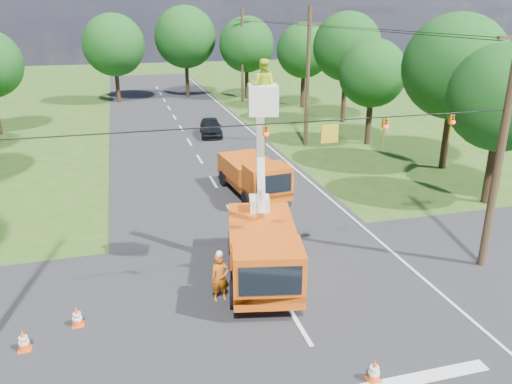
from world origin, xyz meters
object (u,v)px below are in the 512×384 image
object	(u,v)px
traffic_cone_7	(263,160)
tree_right_a	(502,98)
pole_right_near	(502,142)
pole_right_mid	(308,77)
second_truck	(254,175)
traffic_cone_1	(374,371)
distant_car	(211,127)
tree_right_d	(347,47)
tree_far_a	(114,45)
tree_right_e	(304,51)
bucket_truck	(263,238)
tree_right_c	(373,73)
tree_far_c	(247,45)
traffic_cone_2	(276,221)
traffic_cone_3	(257,201)
tree_right_b	(455,67)
tree_far_b	(185,37)
pole_right_far	(242,55)
ground_worker	(220,278)
traffic_cone_4	(77,317)
traffic_cone_5	(23,340)

from	to	relation	value
traffic_cone_7	tree_right_a	distance (m)	14.60
pole_right_near	pole_right_mid	size ratio (longest dim) A/B	1.00
second_truck	traffic_cone_1	distance (m)	15.20
distant_car	traffic_cone_7	distance (m)	9.34
tree_right_d	tree_far_a	size ratio (longest dim) A/B	1.02
second_truck	tree_right_e	size ratio (longest dim) A/B	0.72
bucket_truck	tree_right_c	bearing A→B (deg)	64.59
bucket_truck	tree_far_c	xyz separation A→B (m)	(9.78, 40.71, 4.34)
traffic_cone_2	tree_right_d	distance (m)	25.89
traffic_cone_3	tree_right_b	size ratio (longest dim) A/B	0.07
traffic_cone_1	tree_far_b	distance (m)	50.37
second_truck	traffic_cone_3	size ratio (longest dim) A/B	8.72
pole_right_mid	traffic_cone_1	bearing A→B (deg)	-106.52
pole_right_far	tree_right_c	bearing A→B (deg)	-77.38
traffic_cone_2	tree_far_c	size ratio (longest dim) A/B	0.08
tree_right_b	pole_right_far	bearing A→B (deg)	103.07
traffic_cone_1	traffic_cone_3	distance (m)	13.36
ground_worker	traffic_cone_1	distance (m)	6.13
pole_right_mid	tree_right_b	size ratio (longest dim) A/B	1.04
tree_far_c	traffic_cone_4	bearing A→B (deg)	-111.35
traffic_cone_4	pole_right_near	xyz separation A→B (m)	(15.43, 0.04, 4.75)
traffic_cone_1	tree_far_c	xyz separation A→B (m)	(8.39, 46.92, 5.70)
second_truck	tree_right_a	distance (m)	13.22
tree_right_b	distant_car	bearing A→B (deg)	135.32
traffic_cone_4	tree_right_e	xyz separation A→B (m)	(20.73, 35.04, 5.45)
distant_car	tree_far_c	world-z (taller)	tree_far_c
traffic_cone_3	tree_right_c	bearing A→B (deg)	41.99
traffic_cone_7	tree_right_e	size ratio (longest dim) A/B	0.08
traffic_cone_4	tree_right_d	world-z (taller)	tree_right_d
pole_right_mid	traffic_cone_2	bearing A→B (deg)	-115.58
pole_right_far	tree_far_b	size ratio (longest dim) A/B	0.97
traffic_cone_5	tree_far_a	size ratio (longest dim) A/B	0.07
second_truck	traffic_cone_4	size ratio (longest dim) A/B	8.72
pole_right_near	tree_far_c	world-z (taller)	pole_right_near
tree_right_e	tree_far_c	bearing A→B (deg)	121.56
traffic_cone_7	tree_far_c	size ratio (longest dim) A/B	0.08
second_truck	traffic_cone_2	bearing A→B (deg)	-98.32
traffic_cone_5	tree_right_d	world-z (taller)	tree_right_d
tree_right_c	tree_far_a	world-z (taller)	tree_far_a
distant_car	traffic_cone_2	world-z (taller)	distant_car
second_truck	tree_right_d	xyz separation A→B (m)	(13.02, 16.75, 5.51)
bucket_truck	pole_right_far	distance (m)	39.83
traffic_cone_5	pole_right_mid	world-z (taller)	pole_right_mid
tree_far_b	pole_right_near	bearing A→B (deg)	-83.03
ground_worker	distant_car	size ratio (longest dim) A/B	0.42
distant_car	traffic_cone_5	bearing A→B (deg)	-105.49
traffic_cone_1	tree_right_d	distance (m)	35.30
second_truck	tree_right_b	xyz separation A→B (m)	(13.22, 1.75, 5.27)
distant_car	traffic_cone_3	size ratio (longest dim) A/B	5.96
traffic_cone_5	pole_right_far	world-z (taller)	pole_right_far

